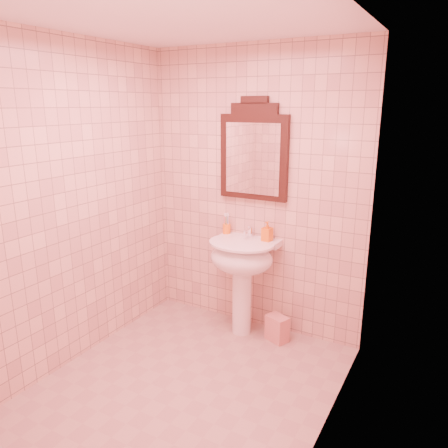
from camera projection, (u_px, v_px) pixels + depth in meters
The scene contains 8 objects.
floor at pixel (189, 384), 3.24m from camera, with size 2.20×2.20×0.00m, color tan.
back_wall at pixel (255, 193), 3.84m from camera, with size 2.00×0.02×2.50m, color beige.
pedestal_sink at pixel (242, 264), 3.80m from camera, with size 0.58×0.58×0.86m.
faucet at pixel (249, 232), 3.85m from camera, with size 0.04×0.16×0.11m.
mirror at pixel (254, 153), 3.72m from camera, with size 0.62×0.06×0.87m.
toothbrush_cup at pixel (227, 229), 3.98m from camera, with size 0.07×0.07×0.16m.
soap_dispenser at pixel (267, 231), 3.75m from camera, with size 0.08×0.08×0.17m, color orange.
towel at pixel (277, 328), 3.81m from camera, with size 0.19×0.12×0.23m, color pink.
Camera 1 is at (1.59, -2.33, 2.01)m, focal length 35.00 mm.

